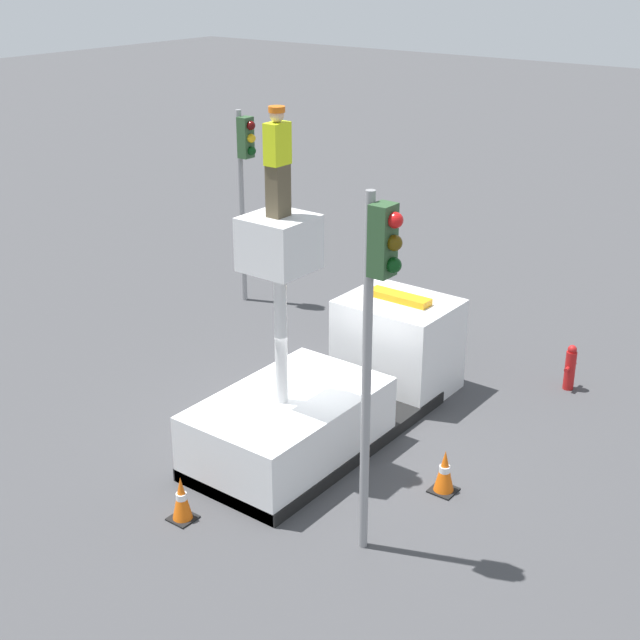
% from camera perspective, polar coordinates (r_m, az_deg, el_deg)
% --- Properties ---
extents(ground_plane, '(120.00, 120.00, 0.00)m').
position_cam_1_polar(ground_plane, '(17.04, -0.04, -7.60)').
color(ground_plane, '#424244').
extents(bucket_truck, '(6.32, 2.30, 4.61)m').
position_cam_1_polar(bucket_truck, '(16.98, 1.00, -4.38)').
color(bucket_truck, black).
rests_on(bucket_truck, ground).
extents(worker, '(0.40, 0.26, 1.75)m').
position_cam_1_polar(worker, '(14.21, -2.73, 10.06)').
color(worker, brown).
rests_on(worker, bucket_truck).
extents(traffic_light_pole, '(0.34, 0.57, 5.66)m').
position_cam_1_polar(traffic_light_pole, '(12.28, 3.62, 0.65)').
color(traffic_light_pole, gray).
rests_on(traffic_light_pole, ground).
extents(traffic_light_across, '(0.34, 0.57, 4.96)m').
position_cam_1_polar(traffic_light_across, '(22.55, -4.84, 9.60)').
color(traffic_light_across, gray).
rests_on(traffic_light_across, ground).
extents(fire_hydrant, '(0.46, 0.22, 1.00)m').
position_cam_1_polar(fire_hydrant, '(19.37, 15.72, -2.94)').
color(fire_hydrant, red).
rests_on(fire_hydrant, ground).
extents(traffic_cone_rear, '(0.41, 0.41, 0.79)m').
position_cam_1_polar(traffic_cone_rear, '(14.82, -8.85, -11.28)').
color(traffic_cone_rear, black).
rests_on(traffic_cone_rear, ground).
extents(traffic_cone_curbside, '(0.43, 0.43, 0.80)m').
position_cam_1_polar(traffic_cone_curbside, '(15.48, 7.97, -9.61)').
color(traffic_cone_curbside, black).
rests_on(traffic_cone_curbside, ground).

